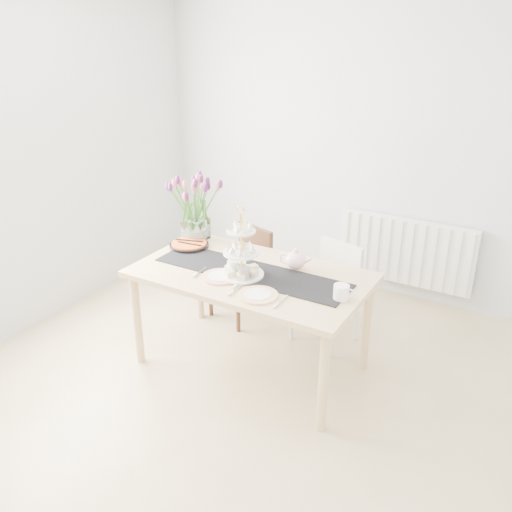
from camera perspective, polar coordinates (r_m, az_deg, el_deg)
The scene contains 15 objects.
room_shell at distance 2.99m, azimuth -3.91°, elevation 3.20°, with size 4.50×4.50×4.50m.
radiator at distance 5.00m, azimuth 15.47°, elevation 0.47°, with size 1.20×0.08×0.60m, color white.
dining_table at distance 3.75m, azimuth -0.56°, elevation -2.81°, with size 1.60×0.90×0.75m.
chair_brown at distance 4.54m, azimuth -1.00°, elevation -1.09°, with size 0.49×0.49×0.77m.
chair_white at distance 4.25m, azimuth 7.95°, elevation -3.08°, with size 0.47×0.47×0.78m.
table_runner at distance 3.71m, azimuth -0.56°, elevation -1.70°, with size 1.40×0.35×0.01m, color black.
tulip_vase at distance 4.20m, azimuth -6.52°, elevation 6.05°, with size 0.62×0.62×0.52m.
cake_stand at distance 3.61m, azimuth -1.55°, elevation -0.30°, with size 0.30×0.30×0.45m.
teapot at distance 3.74m, azimuth 4.19°, elevation -0.45°, with size 0.23×0.18×0.15m, color white, non-canonical shape.
cream_jug at distance 3.38m, azimuth 8.96°, elevation -3.81°, with size 0.10×0.10×0.10m, color white.
tart_tin at distance 4.16m, azimuth -7.05°, elevation 1.17°, with size 0.30×0.30×0.04m.
mug_grey at distance 3.58m, azimuth -1.25°, elevation -1.94°, with size 0.08×0.08×0.10m, color gray.
mug_white at distance 3.69m, azimuth -2.44°, elevation -1.18°, with size 0.08×0.08×0.09m, color white.
plate_left at distance 3.65m, azimuth -3.78°, elevation -2.19°, with size 0.25×0.25×0.01m, color white.
plate_right at distance 3.40m, azimuth 0.21°, elevation -4.13°, with size 0.25×0.25×0.01m, color silver.
Camera 1 is at (1.59, -2.31, 2.34)m, focal length 38.00 mm.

